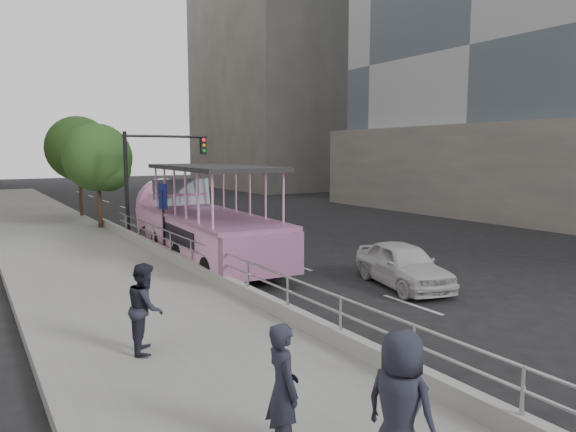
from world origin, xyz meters
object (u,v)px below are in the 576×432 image
object	(u,v)px
pedestrian_far	(400,409)
street_tree_far	(81,151)
car	(403,264)
traffic_signal	(151,168)
duck_boat	(199,224)
pedestrian_mid	(145,307)
street_tree_near	(100,160)
pedestrian_near	(283,389)
parking_sign	(163,214)

from	to	relation	value
pedestrian_far	street_tree_far	xyz separation A→B (m)	(2.15, 29.74, 3.05)
pedestrian_far	car	bearing A→B (deg)	-59.15
traffic_signal	duck_boat	bearing A→B (deg)	-88.22
duck_boat	car	distance (m)	8.39
duck_boat	pedestrian_far	distance (m)	15.34
pedestrian_mid	street_tree_near	bearing A→B (deg)	9.08
pedestrian_near	street_tree_near	bearing A→B (deg)	1.62
pedestrian_near	street_tree_far	distance (m)	28.78
duck_boat	pedestrian_mid	world-z (taller)	duck_boat
pedestrian_far	pedestrian_mid	bearing A→B (deg)	-1.56
parking_sign	street_tree_near	world-z (taller)	street_tree_near
pedestrian_near	parking_sign	world-z (taller)	parking_sign
traffic_signal	parking_sign	bearing A→B (deg)	-103.26
car	street_tree_near	distance (m)	17.51
pedestrian_near	pedestrian_far	world-z (taller)	pedestrian_far
pedestrian_near	street_tree_far	xyz separation A→B (m)	(2.97, 28.45, 3.12)
pedestrian_far	street_tree_far	bearing A→B (deg)	-18.04
duck_boat	pedestrian_mid	bearing A→B (deg)	-118.54
duck_boat	pedestrian_mid	xyz separation A→B (m)	(-4.97, -9.15, -0.20)
car	street_tree_far	size ratio (longest dim) A/B	0.64
pedestrian_mid	pedestrian_far	xyz separation A→B (m)	(1.26, -5.74, 0.06)
duck_boat	pedestrian_mid	size ratio (longest dim) A/B	6.41
pedestrian_near	street_tree_far	bearing A→B (deg)	2.70
duck_boat	pedestrian_near	bearing A→B (deg)	-108.45
street_tree_far	traffic_signal	bearing A→B (deg)	-81.57
pedestrian_near	pedestrian_mid	world-z (taller)	pedestrian_mid
pedestrian_far	street_tree_near	distance (m)	23.96
pedestrian_near	traffic_signal	xyz separation A→B (m)	(4.37, 19.02, 2.31)
car	parking_sign	distance (m)	9.29
traffic_signal	street_tree_far	bearing A→B (deg)	98.43
car	pedestrian_near	world-z (taller)	pedestrian_near
pedestrian_mid	parking_sign	world-z (taller)	parking_sign
pedestrian_mid	car	bearing A→B (deg)	-59.95
pedestrian_far	parking_sign	xyz separation A→B (m)	(2.31, 15.04, 0.64)
street_tree_near	duck_boat	bearing A→B (deg)	-78.72
traffic_signal	pedestrian_mid	bearing A→B (deg)	-108.25
pedestrian_mid	traffic_signal	world-z (taller)	traffic_signal
pedestrian_near	parking_sign	distance (m)	14.12
car	pedestrian_near	distance (m)	10.33
car	pedestrian_mid	xyz separation A→B (m)	(-8.74, -1.68, 0.49)
parking_sign	traffic_signal	world-z (taller)	traffic_signal
car	traffic_signal	world-z (taller)	traffic_signal
duck_boat	pedestrian_near	xyz separation A→B (m)	(-4.54, -13.60, -0.20)
pedestrian_far	traffic_signal	world-z (taller)	traffic_signal
traffic_signal	street_tree_near	bearing A→B (deg)	114.98
pedestrian_far	street_tree_near	bearing A→B (deg)	-18.60
pedestrian_mid	street_tree_far	size ratio (longest dim) A/B	0.28
car	traffic_signal	distance (m)	13.77
traffic_signal	street_tree_near	size ratio (longest dim) A/B	0.91
car	street_tree_far	world-z (taller)	street_tree_far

